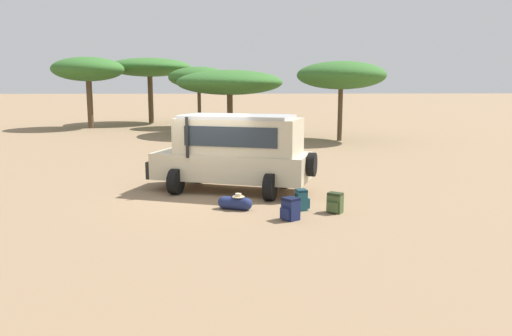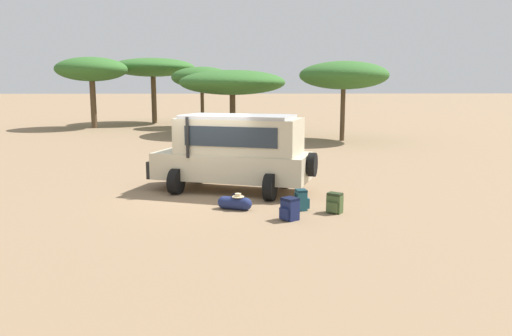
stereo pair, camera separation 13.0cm
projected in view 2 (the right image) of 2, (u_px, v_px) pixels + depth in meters
ground_plane at (208, 196)px, 15.38m from camera, size 320.00×320.00×0.00m
safari_vehicle at (235, 151)px, 15.86m from camera, size 5.44×3.66×2.44m
backpack_beside_front_wheel at (335, 203)px, 13.28m from camera, size 0.47×0.46×0.54m
backpack_cluster_center at (301, 200)px, 13.58m from camera, size 0.41×0.36×0.57m
backpack_near_rear_wheel at (290, 209)px, 12.60m from camera, size 0.52×0.51×0.57m
duffel_bag_low_black_case at (235, 203)px, 13.67m from camera, size 0.94×0.56×0.45m
acacia_tree_far_left at (92, 70)px, 38.13m from camera, size 5.40×5.43×5.42m
acacia_tree_left_mid at (153, 68)px, 42.88m from camera, size 7.16×7.20×5.58m
acacia_tree_centre_back at (202, 78)px, 38.73m from camera, size 4.71×4.67×4.71m
acacia_tree_right_mid at (232, 83)px, 33.61m from camera, size 7.15×7.65×4.32m
acacia_tree_far_right at (344, 75)px, 29.60m from camera, size 5.28×5.61×4.73m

